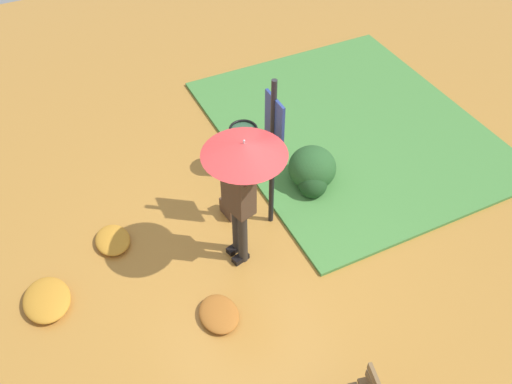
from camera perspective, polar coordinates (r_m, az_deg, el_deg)
ground_plane at (r=7.40m, az=-0.54°, el=-7.12°), size 18.00×18.00×0.00m
grass_verge at (r=9.51m, az=9.55°, el=6.43°), size 4.80×4.00×0.05m
person_with_umbrella at (r=6.31m, az=-1.46°, el=2.14°), size 0.96×0.96×2.04m
info_sign_post at (r=6.90m, az=1.79°, el=5.35°), size 0.44×0.07×2.30m
handbag at (r=7.88m, az=-2.75°, el=-1.63°), size 0.32×0.18×0.37m
trash_bin at (r=8.34m, az=-1.25°, el=4.29°), size 0.42×0.42×0.83m
shrub_cluster at (r=8.21m, az=5.71°, el=2.14°), size 0.77×0.70×0.63m
leaf_pile_near_person at (r=7.41m, az=-20.43°, el=-10.20°), size 0.71×0.57×0.16m
leaf_pile_by_bench at (r=6.88m, az=-3.77°, el=-12.22°), size 0.58×0.46×0.13m
leaf_pile_far_path at (r=7.80m, az=-14.31°, el=-4.74°), size 0.57×0.45×0.12m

